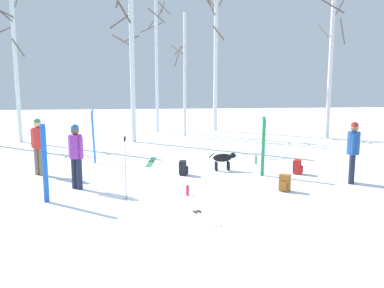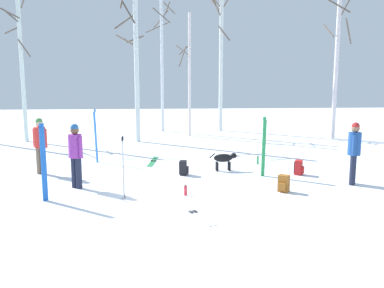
# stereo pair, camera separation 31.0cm
# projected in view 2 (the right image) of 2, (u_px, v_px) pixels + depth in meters

# --- Properties ---
(ground_plane) EXTENTS (60.00, 60.00, 0.00)m
(ground_plane) POSITION_uv_depth(u_px,v_px,m) (177.00, 199.00, 9.72)
(ground_plane) COLOR white
(person_0) EXTENTS (0.47, 0.34, 1.72)m
(person_0) POSITION_uv_depth(u_px,v_px,m) (40.00, 142.00, 12.19)
(person_0) COLOR #72604C
(person_0) RESTS_ON ground_plane
(person_1) EXTENTS (0.34, 0.47, 1.72)m
(person_1) POSITION_uv_depth(u_px,v_px,m) (354.00, 149.00, 10.99)
(person_1) COLOR #1E2338
(person_1) RESTS_ON ground_plane
(person_2) EXTENTS (0.42, 0.37, 1.72)m
(person_2) POSITION_uv_depth(u_px,v_px,m) (76.00, 152.00, 10.61)
(person_2) COLOR #1E2338
(person_2) RESTS_ON ground_plane
(dog) EXTENTS (0.90, 0.24, 0.57)m
(dog) POSITION_uv_depth(u_px,v_px,m) (225.00, 159.00, 12.73)
(dog) COLOR black
(dog) RESTS_ON ground_plane
(ski_pair_planted_0) EXTENTS (0.15, 0.10, 1.78)m
(ski_pair_planted_0) POSITION_uv_depth(u_px,v_px,m) (264.00, 147.00, 11.96)
(ski_pair_planted_0) COLOR green
(ski_pair_planted_0) RESTS_ON ground_plane
(ski_pair_planted_1) EXTENTS (0.16, 0.22, 1.85)m
(ski_pair_planted_1) POSITION_uv_depth(u_px,v_px,m) (96.00, 136.00, 13.93)
(ski_pair_planted_1) COLOR blue
(ski_pair_planted_1) RESTS_ON ground_plane
(ski_pair_planted_2) EXTENTS (0.11, 0.10, 1.85)m
(ski_pair_planted_2) POSITION_uv_depth(u_px,v_px,m) (44.00, 163.00, 9.47)
(ski_pair_planted_2) COLOR blue
(ski_pair_planted_2) RESTS_ON ground_plane
(ski_pair_lying_0) EXTENTS (0.79, 1.64, 0.05)m
(ski_pair_lying_0) POSITION_uv_depth(u_px,v_px,m) (194.00, 213.00, 8.71)
(ski_pair_lying_0) COLOR white
(ski_pair_lying_0) RESTS_ON ground_plane
(ski_pair_lying_1) EXTENTS (0.38, 1.68, 0.05)m
(ski_pair_lying_1) POSITION_uv_depth(u_px,v_px,m) (153.00, 161.00, 14.16)
(ski_pair_lying_1) COLOR green
(ski_pair_lying_1) RESTS_ON ground_plane
(ski_poles_0) EXTENTS (0.07, 0.27, 1.54)m
(ski_poles_0) POSITION_uv_depth(u_px,v_px,m) (123.00, 167.00, 9.56)
(ski_poles_0) COLOR #B2B2BC
(ski_poles_0) RESTS_ON ground_plane
(backpack_0) EXTENTS (0.34, 0.32, 0.44)m
(backpack_0) POSITION_uv_depth(u_px,v_px,m) (299.00, 168.00, 12.22)
(backpack_0) COLOR red
(backpack_0) RESTS_ON ground_plane
(backpack_1) EXTENTS (0.34, 0.34, 0.44)m
(backpack_1) POSITION_uv_depth(u_px,v_px,m) (284.00, 184.00, 10.36)
(backpack_1) COLOR #99591E
(backpack_1) RESTS_ON ground_plane
(backpack_2) EXTENTS (0.30, 0.28, 0.44)m
(backpack_2) POSITION_uv_depth(u_px,v_px,m) (184.00, 168.00, 12.19)
(backpack_2) COLOR black
(backpack_2) RESTS_ON ground_plane
(water_bottle_0) EXTENTS (0.08, 0.08, 0.26)m
(water_bottle_0) POSITION_uv_depth(u_px,v_px,m) (186.00, 191.00, 10.05)
(water_bottle_0) COLOR red
(water_bottle_0) RESTS_ON ground_plane
(water_bottle_1) EXTENTS (0.07, 0.07, 0.28)m
(water_bottle_1) POSITION_uv_depth(u_px,v_px,m) (258.00, 160.00, 13.75)
(water_bottle_1) COLOR green
(water_bottle_1) RESTS_ON ground_plane
(birch_tree_1) EXTENTS (1.31, 1.43, 6.87)m
(birch_tree_1) POSITION_uv_depth(u_px,v_px,m) (22.00, 64.00, 18.22)
(birch_tree_1) COLOR silver
(birch_tree_1) RESTS_ON ground_plane
(birch_tree_2) EXTENTS (1.29, 1.84, 6.98)m
(birch_tree_2) POSITION_uv_depth(u_px,v_px,m) (136.00, 62.00, 18.16)
(birch_tree_2) COLOR silver
(birch_tree_2) RESTS_ON ground_plane
(birch_tree_3) EXTENTS (1.61, 1.62, 7.89)m
(birch_tree_3) POSITION_uv_depth(u_px,v_px,m) (162.00, 55.00, 21.74)
(birch_tree_3) COLOR silver
(birch_tree_3) RESTS_ON ground_plane
(birch_tree_4) EXTENTS (0.74, 1.21, 6.05)m
(birch_tree_4) POSITION_uv_depth(u_px,v_px,m) (189.00, 74.00, 20.03)
(birch_tree_4) COLOR silver
(birch_tree_4) RESTS_ON ground_plane
(birch_tree_5) EXTENTS (1.20, 1.19, 7.69)m
(birch_tree_5) POSITION_uv_depth(u_px,v_px,m) (221.00, 57.00, 22.11)
(birch_tree_5) COLOR silver
(birch_tree_5) RESTS_ON ground_plane
(birch_tree_6) EXTENTS (1.41, 1.23, 7.75)m
(birch_tree_6) POSITION_uv_depth(u_px,v_px,m) (337.00, 55.00, 19.11)
(birch_tree_6) COLOR silver
(birch_tree_6) RESTS_ON ground_plane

